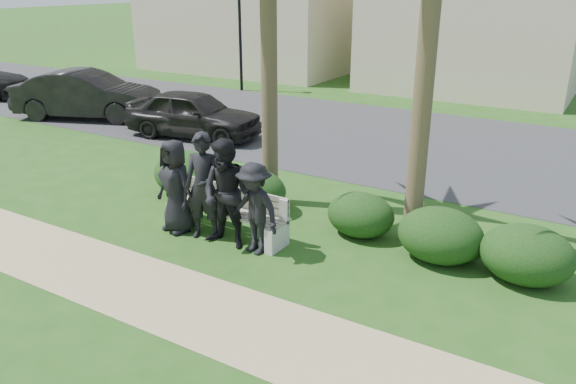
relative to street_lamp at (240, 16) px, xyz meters
name	(u,v)px	position (x,y,z in m)	size (l,w,h in m)	color
ground	(266,257)	(9.00, -12.00, -2.94)	(160.00, 160.00, 0.00)	#245016
footpath	(197,308)	(9.00, -13.80, -2.94)	(30.00, 1.60, 0.01)	tan
asphalt_street	(421,144)	(9.00, -4.00, -2.94)	(160.00, 8.00, 0.01)	#2D2D30
street_lamp	(240,16)	(0.00, 0.00, 0.00)	(0.36, 0.36, 4.29)	black
park_bench	(227,214)	(7.89, -11.58, -2.57)	(2.41, 0.62, 0.84)	#A9A08E
man_a	(175,186)	(7.02, -11.93, -2.08)	(0.84, 0.55, 1.73)	black
man_b	(204,186)	(7.65, -11.89, -1.98)	(0.70, 0.46, 1.93)	black
man_c	(227,194)	(8.20, -11.96, -1.99)	(0.92, 0.72, 1.90)	black
man_d	(254,209)	(8.74, -11.94, -2.15)	(1.03, 0.59, 1.59)	black
hedge_a	(187,172)	(5.94, -10.39, -2.46)	(1.49, 1.23, 0.97)	#0E330F
hedge_b	(189,184)	(6.22, -10.65, -2.58)	(1.11, 0.91, 0.72)	#0E330F
hedge_c	(254,190)	(7.69, -10.42, -2.51)	(1.34, 1.11, 0.88)	#0E330F
hedge_d	(361,213)	(9.97, -10.36, -2.54)	(1.23, 1.02, 0.80)	#0E330F
hedge_e	(458,242)	(11.74, -10.41, -2.65)	(0.91, 0.76, 0.60)	#0E330F
hedge_f	(440,234)	(11.49, -10.59, -2.49)	(1.40, 1.16, 0.92)	#0E330F
hedge_extra	(527,253)	(12.82, -10.59, -2.49)	(1.40, 1.16, 0.92)	#0E330F
car_a	(194,114)	(3.06, -6.70, -2.26)	(1.61, 4.01, 1.37)	black
car_b	(87,95)	(-1.47, -6.66, -2.17)	(1.65, 4.72, 1.56)	black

